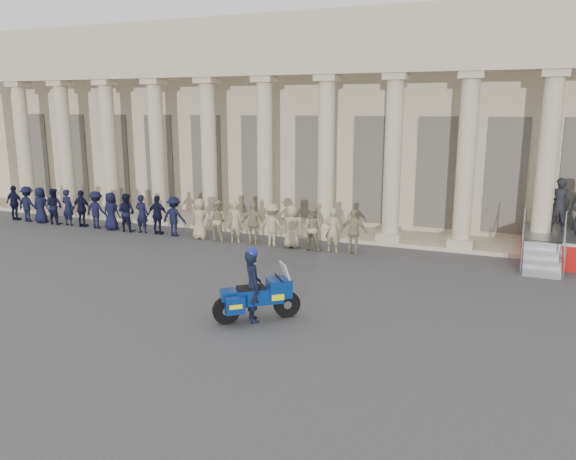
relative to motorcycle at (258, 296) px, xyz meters
The scene contains 5 objects.
ground 2.90m from the motorcycle, 158.27° to the left, with size 90.00×90.00×0.00m, color #3D3D3F.
building 16.48m from the motorcycle, 99.46° to the left, with size 40.00×12.50×9.00m.
officer_rank 10.56m from the motorcycle, 138.16° to the left, with size 17.03×0.61×1.61m.
motorcycle is the anchor object (origin of this frame).
rider 0.33m from the motorcycle, 139.72° to the right, with size 0.73×0.76×1.85m.
Camera 1 is at (8.22, -12.72, 5.08)m, focal length 35.00 mm.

